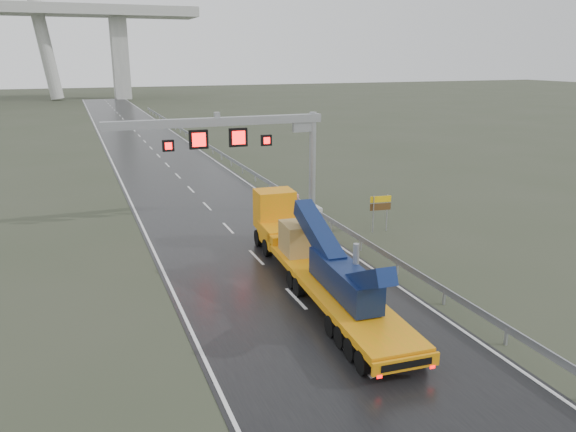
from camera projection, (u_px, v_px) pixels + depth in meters
name	position (u px, v px, depth m)	size (l,w,h in m)	color
ground	(333.00, 337.00, 22.72)	(400.00, 400.00, 0.00)	#323927
road	(167.00, 165.00, 58.58)	(11.00, 200.00, 0.02)	black
guardrail	(252.00, 172.00, 51.54)	(0.20, 140.00, 1.40)	#94989C
sign_gantry	(248.00, 138.00, 38.04)	(14.90, 1.20, 7.42)	#A1A19D
heavy_haul_truck	(309.00, 251.00, 28.20)	(3.48, 17.13, 4.00)	orange
exit_sign_pair	(380.00, 206.00, 35.99)	(1.40, 0.24, 2.41)	#95979D
striped_barrier	(294.00, 201.00, 41.90)	(0.62, 0.33, 1.05)	red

